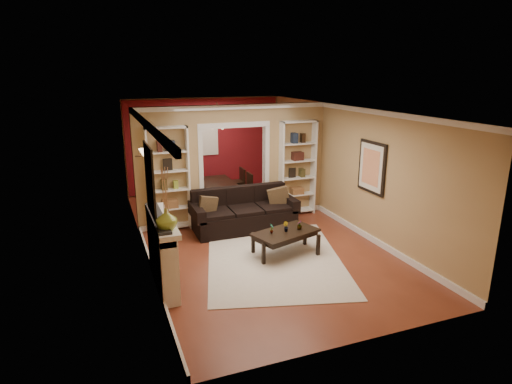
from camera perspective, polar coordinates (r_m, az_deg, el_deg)
name	(u,v)px	position (r m, az deg, el deg)	size (l,w,h in m)	color
floor	(252,236)	(9.24, -0.55, -5.89)	(8.00, 8.00, 0.00)	brown
ceiling	(252,109)	(8.61, -0.59, 11.03)	(8.00, 8.00, 0.00)	white
wall_back	(204,145)	(12.59, -6.90, 6.26)	(8.00, 8.00, 0.00)	tan
wall_front	(364,247)	(5.43, 14.26, -7.10)	(8.00, 8.00, 0.00)	tan
wall_left	(140,185)	(8.35, -15.22, 0.91)	(8.00, 8.00, 0.00)	tan
wall_right	(346,167)	(9.82, 11.88, 3.31)	(8.00, 8.00, 0.00)	tan
partition_wall	(234,164)	(9.94, -2.96, 3.79)	(4.50, 0.15, 2.70)	tan
red_back_panel	(205,146)	(12.56, -6.86, 6.10)	(4.44, 0.04, 2.64)	maroon
dining_window	(205,138)	(12.49, -6.85, 7.11)	(0.78, 0.03, 0.98)	#8CA5CC
area_rug	(274,258)	(8.20, 2.39, -8.79)	(2.45, 3.44, 0.01)	beige
sofa	(244,210)	(9.48, -1.60, -2.41)	(2.32, 1.00, 0.91)	black
pillow_left	(208,206)	(9.18, -6.42, -1.91)	(0.39, 0.11, 0.39)	brown
pillow_right	(279,197)	(9.68, 3.04, -0.67)	(0.46, 0.13, 0.46)	brown
coffee_table	(285,243)	(8.30, 3.94, -6.77)	(1.24, 0.67, 0.47)	black
plant_left	(272,229)	(8.07, 2.10, -4.89)	(0.10, 0.07, 0.19)	#336626
plant_center	(286,227)	(8.18, 3.99, -4.64)	(0.10, 0.08, 0.19)	#336626
plant_right	(299,225)	(8.30, 5.82, -4.40)	(0.10, 0.10, 0.18)	#336626
bookshelf_left	(169,180)	(9.47, -11.59, 1.64)	(0.90, 0.30, 2.30)	white
bookshelf_right	(297,168)	(10.40, 5.51, 3.15)	(0.90, 0.30, 2.30)	white
fireplace	(164,252)	(7.20, -12.23, -7.79)	(0.32, 1.70, 1.16)	white
vase	(166,219)	(6.42, -11.85, -3.58)	(0.31, 0.31, 0.33)	olive
mirror	(150,180)	(6.80, -13.99, 1.56)	(0.03, 0.95, 1.10)	silver
wall_sconce	(140,154)	(8.79, -15.17, 4.86)	(0.18, 0.18, 0.22)	#FFE0A5
framed_art	(371,167)	(8.95, 15.14, 3.21)	(0.04, 0.85, 1.05)	black
dining_table	(219,192)	(11.59, -4.95, 0.03)	(0.87, 1.57, 0.55)	black
dining_chair_nw	(202,190)	(11.13, -7.27, 0.31)	(0.46, 0.46, 0.93)	black
dining_chair_ne	(242,188)	(11.43, -1.90, 0.57)	(0.41, 0.41, 0.82)	black
dining_chair_sw	(196,185)	(11.69, -7.96, 0.97)	(0.45, 0.45, 0.90)	black
dining_chair_se	(235,182)	(11.98, -2.83, 1.29)	(0.41, 0.41, 0.83)	black
chandelier	(216,127)	(11.25, -5.38, 8.61)	(0.50, 0.50, 0.30)	#392719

